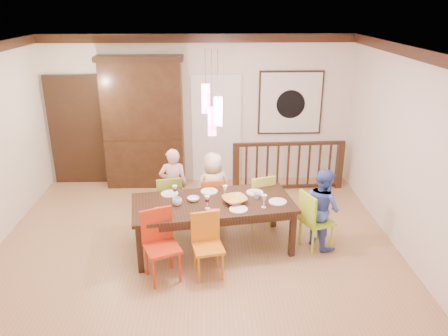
{
  "coord_description": "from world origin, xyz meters",
  "views": [
    {
      "loc": [
        0.23,
        -5.89,
        3.48
      ],
      "look_at": [
        0.43,
        0.15,
        1.15
      ],
      "focal_mm": 35.0,
      "sensor_mm": 36.0,
      "label": 1
    }
  ],
  "objects_px": {
    "dining_table": "(213,207)",
    "china_hutch": "(144,123)",
    "chair_far_left": "(168,196)",
    "person_end_right": "(322,208)",
    "chair_end_right": "(317,216)",
    "person_far_mid": "(213,188)",
    "person_far_left": "(174,185)",
    "balustrade": "(288,165)"
  },
  "relations": [
    {
      "from": "dining_table",
      "to": "china_hutch",
      "type": "bearing_deg",
      "value": 108.79
    },
    {
      "from": "china_hutch",
      "to": "chair_far_left",
      "type": "bearing_deg",
      "value": -71.12
    },
    {
      "from": "chair_far_left",
      "to": "dining_table",
      "type": "bearing_deg",
      "value": 121.41
    },
    {
      "from": "person_end_right",
      "to": "china_hutch",
      "type": "bearing_deg",
      "value": 23.69
    },
    {
      "from": "chair_end_right",
      "to": "person_far_mid",
      "type": "height_order",
      "value": "person_far_mid"
    },
    {
      "from": "chair_far_left",
      "to": "person_far_left",
      "type": "distance_m",
      "value": 0.2
    },
    {
      "from": "balustrade",
      "to": "china_hutch",
      "type": "bearing_deg",
      "value": 170.52
    },
    {
      "from": "china_hutch",
      "to": "person_end_right",
      "type": "bearing_deg",
      "value": -39.84
    },
    {
      "from": "chair_far_left",
      "to": "person_far_left",
      "type": "relative_size",
      "value": 0.69
    },
    {
      "from": "dining_table",
      "to": "person_end_right",
      "type": "bearing_deg",
      "value": -7.98
    },
    {
      "from": "person_far_mid",
      "to": "person_end_right",
      "type": "height_order",
      "value": "person_end_right"
    },
    {
      "from": "dining_table",
      "to": "person_end_right",
      "type": "distance_m",
      "value": 1.62
    },
    {
      "from": "dining_table",
      "to": "chair_end_right",
      "type": "relative_size",
      "value": 2.7
    },
    {
      "from": "chair_far_left",
      "to": "person_far_left",
      "type": "bearing_deg",
      "value": -132.23
    },
    {
      "from": "balustrade",
      "to": "person_far_mid",
      "type": "height_order",
      "value": "person_far_mid"
    },
    {
      "from": "dining_table",
      "to": "balustrade",
      "type": "height_order",
      "value": "balustrade"
    },
    {
      "from": "chair_far_left",
      "to": "chair_end_right",
      "type": "bearing_deg",
      "value": 147.82
    },
    {
      "from": "chair_end_right",
      "to": "chair_far_left",
      "type": "bearing_deg",
      "value": 48.97
    },
    {
      "from": "chair_far_left",
      "to": "chair_end_right",
      "type": "xyz_separation_m",
      "value": [
        2.24,
        -0.8,
        0.01
      ]
    },
    {
      "from": "person_far_mid",
      "to": "person_end_right",
      "type": "bearing_deg",
      "value": 133.74
    },
    {
      "from": "china_hutch",
      "to": "person_far_mid",
      "type": "xyz_separation_m",
      "value": [
        1.32,
        -1.63,
        -0.67
      ]
    },
    {
      "from": "china_hutch",
      "to": "person_far_left",
      "type": "relative_size",
      "value": 1.99
    },
    {
      "from": "person_far_mid",
      "to": "balustrade",
      "type": "bearing_deg",
      "value": -158.25
    },
    {
      "from": "china_hutch",
      "to": "balustrade",
      "type": "bearing_deg",
      "value": -7.1
    },
    {
      "from": "china_hutch",
      "to": "dining_table",
      "type": "bearing_deg",
      "value": -62.13
    },
    {
      "from": "person_far_mid",
      "to": "person_end_right",
      "type": "relative_size",
      "value": 0.99
    },
    {
      "from": "person_far_left",
      "to": "chair_end_right",
      "type": "bearing_deg",
      "value": 156.0
    },
    {
      "from": "dining_table",
      "to": "person_far_left",
      "type": "bearing_deg",
      "value": 116.92
    },
    {
      "from": "chair_end_right",
      "to": "person_end_right",
      "type": "xyz_separation_m",
      "value": [
        0.09,
        0.09,
        0.09
      ]
    },
    {
      "from": "chair_far_left",
      "to": "china_hutch",
      "type": "relative_size",
      "value": 0.35
    },
    {
      "from": "china_hutch",
      "to": "person_far_mid",
      "type": "relative_size",
      "value": 2.1
    },
    {
      "from": "dining_table",
      "to": "china_hutch",
      "type": "distance_m",
      "value": 2.86
    },
    {
      "from": "dining_table",
      "to": "chair_far_left",
      "type": "bearing_deg",
      "value": 124.83
    },
    {
      "from": "chair_end_right",
      "to": "china_hutch",
      "type": "height_order",
      "value": "china_hutch"
    },
    {
      "from": "chair_far_left",
      "to": "china_hutch",
      "type": "bearing_deg",
      "value": -83.62
    },
    {
      "from": "person_far_left",
      "to": "person_far_mid",
      "type": "height_order",
      "value": "person_far_left"
    },
    {
      "from": "chair_end_right",
      "to": "person_end_right",
      "type": "relative_size",
      "value": 0.74
    },
    {
      "from": "dining_table",
      "to": "person_end_right",
      "type": "relative_size",
      "value": 2.0
    },
    {
      "from": "chair_end_right",
      "to": "person_far_left",
      "type": "distance_m",
      "value": 2.36
    },
    {
      "from": "china_hutch",
      "to": "person_end_right",
      "type": "height_order",
      "value": "china_hutch"
    },
    {
      "from": "person_far_mid",
      "to": "person_end_right",
      "type": "distance_m",
      "value": 1.8
    },
    {
      "from": "person_far_mid",
      "to": "person_end_right",
      "type": "xyz_separation_m",
      "value": [
        1.61,
        -0.81,
        0.01
      ]
    }
  ]
}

